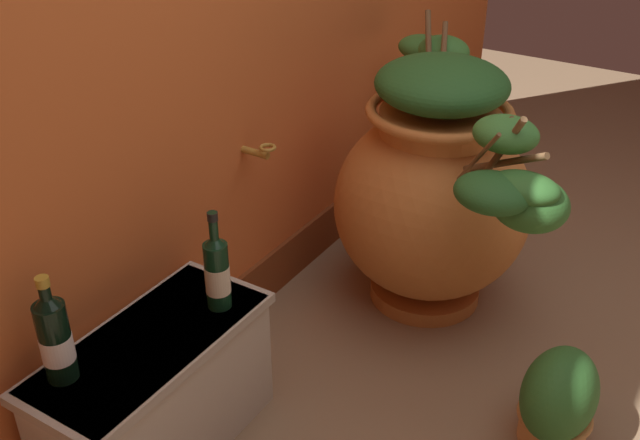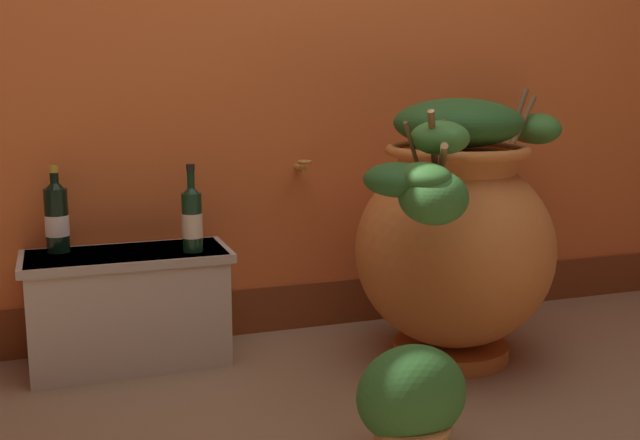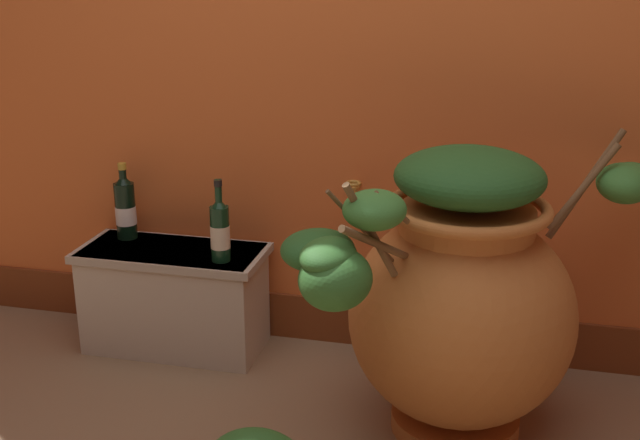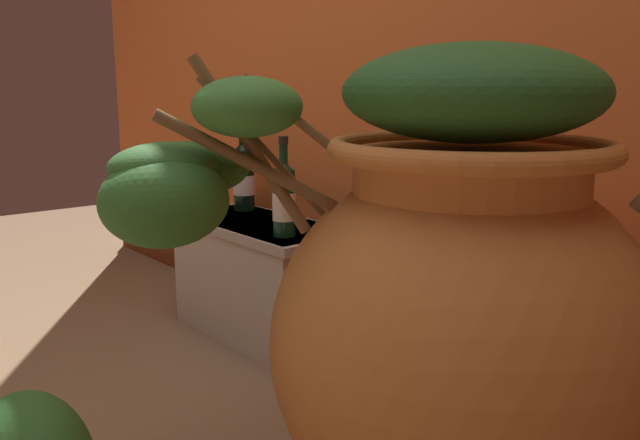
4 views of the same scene
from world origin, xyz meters
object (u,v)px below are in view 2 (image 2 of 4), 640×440
at_px(terracotta_urn, 455,232).
at_px(wine_bottle_left, 57,215).
at_px(potted_shrub, 411,404).
at_px(wine_bottle_middle, 192,217).

height_order(terracotta_urn, wine_bottle_left, terracotta_urn).
height_order(wine_bottle_left, potted_shrub, wine_bottle_left).
bearing_deg(potted_shrub, terracotta_urn, 53.36).
bearing_deg(wine_bottle_left, terracotta_urn, -17.39).
bearing_deg(wine_bottle_left, potted_shrub, -50.38).
relative_size(terracotta_urn, wine_bottle_middle, 3.43).
xyz_separation_m(wine_bottle_middle, potted_shrub, (0.41, -0.88, -0.37)).
relative_size(terracotta_urn, wine_bottle_left, 3.48).
bearing_deg(terracotta_urn, wine_bottle_middle, 163.02).
distance_m(terracotta_urn, potted_shrub, 0.83).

